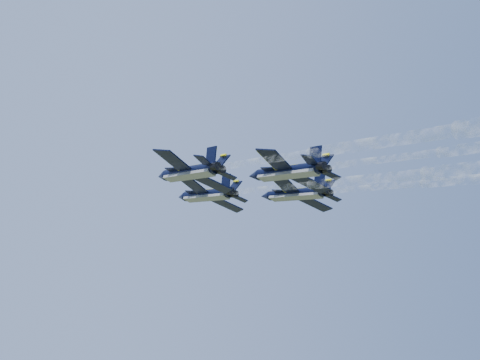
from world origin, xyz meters
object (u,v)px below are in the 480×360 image
object	(u,v)px
jet_lead	(206,195)
jet_right	(295,194)
jet_left	(189,173)
jet_slot	(287,172)

from	to	relation	value
jet_lead	jet_right	bearing A→B (deg)	-41.06
jet_left	jet_slot	distance (m)	13.32
jet_lead	jet_left	distance (m)	14.11
jet_lead	jet_right	distance (m)	14.03
jet_left	jet_slot	bearing A→B (deg)	-39.23
jet_right	jet_slot	size ratio (longest dim) A/B	1.00
jet_right	jet_left	bearing A→B (deg)	-177.71
jet_lead	jet_slot	size ratio (longest dim) A/B	1.00
jet_slot	jet_lead	bearing A→B (deg)	91.25
jet_left	jet_right	bearing A→B (deg)	2.29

